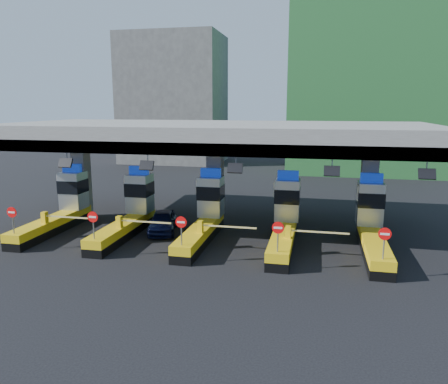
# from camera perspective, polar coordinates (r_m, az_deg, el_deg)

# --- Properties ---
(ground) EXTENTS (120.00, 120.00, 0.00)m
(ground) POSITION_cam_1_polar(r_m,az_deg,el_deg) (27.59, -2.59, -5.99)
(ground) COLOR black
(ground) RESTS_ON ground
(toll_canopy) EXTENTS (28.00, 12.09, 7.00)m
(toll_canopy) POSITION_cam_1_polar(r_m,az_deg,el_deg) (29.20, -1.25, 7.25)
(toll_canopy) COLOR slate
(toll_canopy) RESTS_ON ground
(toll_lane_far_left) EXTENTS (4.43, 8.00, 4.16)m
(toll_lane_far_left) POSITION_cam_1_polar(r_m,az_deg,el_deg) (31.46, -20.38, -1.90)
(toll_lane_far_left) COLOR black
(toll_lane_far_left) RESTS_ON ground
(toll_lane_left) EXTENTS (4.43, 8.00, 4.16)m
(toll_lane_left) POSITION_cam_1_polar(r_m,az_deg,el_deg) (29.11, -12.04, -2.46)
(toll_lane_left) COLOR black
(toll_lane_left) RESTS_ON ground
(toll_lane_center) EXTENTS (4.43, 8.00, 4.16)m
(toll_lane_center) POSITION_cam_1_polar(r_m,az_deg,el_deg) (27.47, -2.46, -3.04)
(toll_lane_center) COLOR black
(toll_lane_center) RESTS_ON ground
(toll_lane_right) EXTENTS (4.43, 8.00, 4.16)m
(toll_lane_right) POSITION_cam_1_polar(r_m,az_deg,el_deg) (26.68, 8.01, -3.57)
(toll_lane_right) COLOR black
(toll_lane_right) RESTS_ON ground
(toll_lane_far_right) EXTENTS (4.43, 8.00, 4.16)m
(toll_lane_far_right) POSITION_cam_1_polar(r_m,az_deg,el_deg) (26.81, 18.74, -4.00)
(toll_lane_far_right) COLOR black
(toll_lane_far_right) RESTS_ON ground
(bg_building_scaffold) EXTENTS (18.00, 12.00, 28.00)m
(bg_building_scaffold) POSITION_cam_1_polar(r_m,az_deg,el_deg) (57.99, 18.09, 16.50)
(bg_building_scaffold) COLOR #1E5926
(bg_building_scaffold) RESTS_ON ground
(bg_building_concrete) EXTENTS (14.00, 10.00, 18.00)m
(bg_building_concrete) POSITION_cam_1_polar(r_m,az_deg,el_deg) (64.88, -6.60, 11.92)
(bg_building_concrete) COLOR #4C4C49
(bg_building_concrete) RESTS_ON ground
(van) EXTENTS (2.65, 4.45, 1.42)m
(van) POSITION_cam_1_polar(r_m,az_deg,el_deg) (28.86, -8.00, -3.85)
(van) COLOR black
(van) RESTS_ON ground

